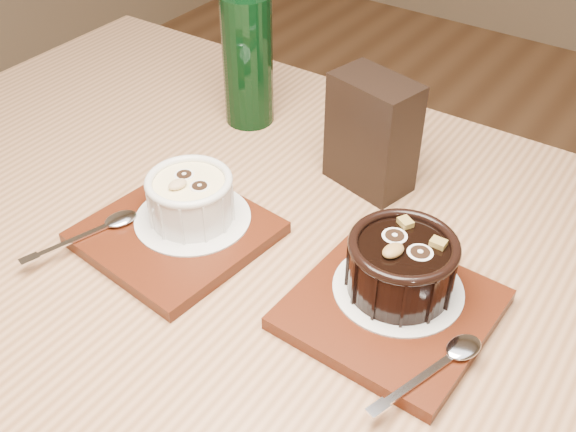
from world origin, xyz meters
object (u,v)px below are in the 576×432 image
Objects in this scene: table at (263,318)px; tray_right at (391,309)px; green_bottle at (248,55)px; ramekin_dark at (402,263)px; ramekin_white at (190,196)px; condiment_stand at (372,134)px; tray_left at (177,233)px.

table is 0.18m from tray_right.
table is at bearing -50.00° from green_bottle.
ramekin_dark is (-0.00, 0.02, 0.04)m from tray_right.
ramekin_dark is at bearing -30.09° from green_bottle.
ramekin_dark is 0.42× the size of green_bottle.
ramekin_white is at bearing -158.30° from ramekin_dark.
condiment_stand is at bearing 141.79° from ramekin_dark.
ramekin_dark reaches higher than table.
ramekin_white is at bearing -177.19° from tray_right.
tray_right is (0.15, 0.01, 0.10)m from table.
tray_right is at bearing 15.54° from ramekin_white.
tray_left is at bearing -165.73° from table.
green_bottle reaches higher than ramekin_white.
ramekin_white reaches higher than table.
table is at bearing -154.00° from ramekin_dark.
table is at bearing 13.89° from ramekin_white.
tray_right is 1.69× the size of ramekin_dark.
condiment_stand is (-0.12, 0.16, 0.02)m from ramekin_dark.
ramekin_dark is (0.24, 0.06, 0.04)m from tray_left.
tray_right is 1.29× the size of condiment_stand.
table is 0.14m from tray_left.
ramekin_dark is 0.76× the size of condiment_stand.
green_bottle is at bearing 110.00° from tray_left.
condiment_stand is at bearing 83.50° from table.
table is at bearing 14.27° from tray_left.
ramekin_dark is at bearing 20.73° from ramekin_white.
ramekin_white is 0.89× the size of ramekin_dark.
tray_right is 0.23m from condiment_stand.
condiment_stand is 0.22m from green_bottle.
condiment_stand reaches higher than tray_left.
tray_right is (0.25, 0.01, -0.04)m from ramekin_white.
condiment_stand is at bearing 71.69° from ramekin_white.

